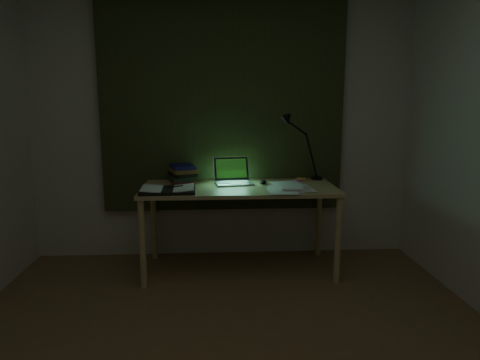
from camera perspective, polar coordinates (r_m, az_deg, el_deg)
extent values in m
cube|color=beige|center=(3.97, -2.29, 7.56)|extent=(3.50, 0.00, 2.50)
cube|color=#283018|center=(3.93, -2.30, 10.45)|extent=(2.20, 0.06, 2.00)
ellipsoid|color=black|center=(3.71, 3.10, -0.30)|extent=(0.07, 0.10, 0.04)
cube|color=yellow|center=(3.93, 8.14, 0.11)|extent=(0.10, 0.10, 0.02)
cube|color=#DD569C|center=(3.89, 7.92, -0.01)|extent=(0.08, 0.08, 0.01)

